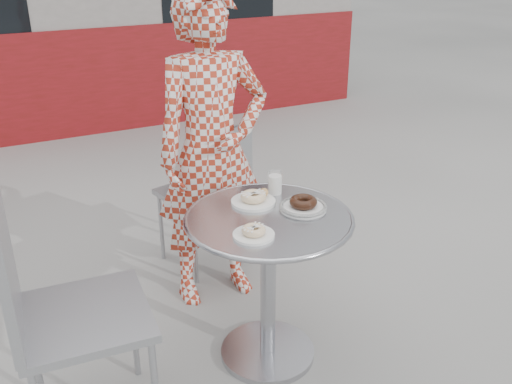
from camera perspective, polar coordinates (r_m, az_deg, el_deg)
name	(u,v)px	position (r m, az deg, el deg)	size (l,w,h in m)	color
ground	(260,354)	(2.74, 0.36, -15.94)	(60.00, 60.00, 0.00)	#9E9B96
bistro_table	(269,253)	(2.43, 1.26, -6.11)	(0.71, 0.71, 0.72)	silver
chair_far	(204,221)	(3.31, -5.23, -2.93)	(0.49, 0.49, 0.86)	#A0A2A8
chair_left	(86,360)	(2.34, -16.60, -15.85)	(0.50, 0.50, 0.98)	#A0A2A8
seated_person	(213,152)	(2.81, -4.37, 4.01)	(0.58, 0.38, 1.60)	#A52C19
plate_far	(254,199)	(2.46, -0.21, -0.66)	(0.19, 0.19, 0.05)	white
plate_near	(254,232)	(2.19, -0.24, -4.06)	(0.16, 0.16, 0.04)	white
plate_checker	(303,205)	(2.41, 4.74, -1.34)	(0.20, 0.20, 0.05)	white
milk_cup	(275,183)	(2.54, 1.91, 0.86)	(0.06, 0.06, 0.10)	white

